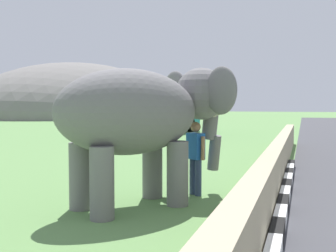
% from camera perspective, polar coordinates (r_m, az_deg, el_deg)
% --- Properties ---
extents(striped_curb, '(16.20, 0.20, 0.24)m').
position_cam_1_polar(striped_curb, '(6.18, 14.64, -15.26)').
color(striped_curb, white).
rests_on(striped_curb, ground_plane).
extents(barrier_parapet, '(28.00, 0.36, 1.00)m').
position_cam_1_polar(barrier_parapet, '(8.38, 13.65, -7.71)').
color(barrier_parapet, tan).
rests_on(barrier_parapet, ground_plane).
extents(elephant, '(3.94, 3.61, 2.86)m').
position_cam_1_polar(elephant, '(8.33, -3.20, 1.71)').
color(elephant, slate).
rests_on(elephant, ground_plane).
extents(person_handler, '(0.47, 0.56, 1.66)m').
position_cam_1_polar(person_handler, '(9.30, 3.83, -3.91)').
color(person_handler, navy).
rests_on(person_handler, ground_plane).
extents(bus_teal, '(8.76, 3.66, 3.50)m').
position_cam_1_polar(bus_teal, '(28.33, -1.11, 3.09)').
color(bus_teal, teal).
rests_on(bus_teal, ground_plane).
extents(cow_near, '(1.70, 1.55, 1.23)m').
position_cam_1_polar(cow_near, '(25.80, 0.23, 0.41)').
color(cow_near, beige).
rests_on(cow_near, ground_plane).
extents(hill_east, '(40.91, 32.73, 17.73)m').
position_cam_1_polar(hill_east, '(71.02, -12.15, 1.31)').
color(hill_east, slate).
rests_on(hill_east, ground_plane).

